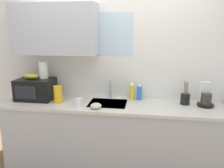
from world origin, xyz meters
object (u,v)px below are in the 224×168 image
at_px(microwave, 36,89).
at_px(dish_soap_bottle_blue, 139,92).
at_px(paper_towel_roll, 43,70).
at_px(coffee_maker, 205,97).
at_px(cereal_canister, 58,94).
at_px(utensil_crock, 185,99).
at_px(banana_bunch, 31,76).
at_px(dish_soap_bottle_yellow, 132,91).
at_px(small_bowl, 96,106).
at_px(mug_white, 79,102).

xyz_separation_m(microwave, dish_soap_bottle_blue, (1.33, 0.17, -0.03)).
bearing_deg(microwave, dish_soap_bottle_blue, 7.21).
bearing_deg(paper_towel_roll, microwave, -152.83).
bearing_deg(paper_towel_roll, coffee_maker, 0.24).
distance_m(microwave, coffee_maker, 2.12).
height_order(cereal_canister, utensil_crock, utensil_crock).
distance_m(microwave, cereal_canister, 0.36).
bearing_deg(banana_bunch, utensil_crock, 2.06).
bearing_deg(paper_towel_roll, utensil_crock, 0.64).
height_order(coffee_maker, dish_soap_bottle_yellow, coffee_maker).
height_order(paper_towel_roll, small_bowl, paper_towel_roll).
bearing_deg(dish_soap_bottle_yellow, mug_white, -149.80).
height_order(microwave, mug_white, microwave).
xyz_separation_m(coffee_maker, small_bowl, (-1.27, -0.31, -0.07)).
relative_size(mug_white, utensil_crock, 0.33).
height_order(paper_towel_roll, dish_soap_bottle_blue, paper_towel_roll).
bearing_deg(mug_white, dish_soap_bottle_yellow, 30.20).
distance_m(coffee_maker, cereal_canister, 1.78).
bearing_deg(dish_soap_bottle_yellow, microwave, -172.57).
bearing_deg(paper_towel_roll, small_bowl, -21.75).
height_order(dish_soap_bottle_yellow, cereal_canister, dish_soap_bottle_yellow).
bearing_deg(banana_bunch, coffee_maker, 1.54).
bearing_deg(dish_soap_bottle_yellow, small_bowl, -132.88).
distance_m(microwave, dish_soap_bottle_yellow, 1.24).
distance_m(cereal_canister, small_bowl, 0.54).
bearing_deg(small_bowl, banana_bunch, 164.51).
bearing_deg(banana_bunch, dish_soap_bottle_blue, 6.89).
bearing_deg(coffee_maker, dish_soap_bottle_yellow, 173.50).
height_order(banana_bunch, small_bowl, banana_bunch).
bearing_deg(small_bowl, dish_soap_bottle_blue, 40.99).
height_order(dish_soap_bottle_blue, utensil_crock, utensil_crock).
xyz_separation_m(microwave, paper_towel_roll, (0.10, 0.05, 0.24)).
distance_m(dish_soap_bottle_yellow, utensil_crock, 0.66).
height_order(microwave, dish_soap_bottle_yellow, microwave).
relative_size(paper_towel_roll, mug_white, 2.32).
relative_size(microwave, mug_white, 4.84).
distance_m(paper_towel_roll, dish_soap_bottle_blue, 1.27).
xyz_separation_m(dish_soap_bottle_yellow, cereal_canister, (-0.89, -0.26, -0.00)).
xyz_separation_m(microwave, small_bowl, (0.85, -0.25, -0.10)).
bearing_deg(mug_white, cereal_canister, 162.87).
xyz_separation_m(microwave, cereal_canister, (0.34, -0.10, -0.03)).
relative_size(dish_soap_bottle_yellow, dish_soap_bottle_blue, 1.08).
relative_size(microwave, small_bowl, 3.54).
relative_size(dish_soap_bottle_yellow, small_bowl, 1.83).
relative_size(paper_towel_roll, dish_soap_bottle_blue, 1.00).
bearing_deg(coffee_maker, microwave, -178.38).
relative_size(cereal_canister, small_bowl, 1.64).
xyz_separation_m(coffee_maker, mug_white, (-1.49, -0.25, -0.06)).
distance_m(microwave, utensil_crock, 1.89).
relative_size(dish_soap_bottle_blue, cereal_canister, 1.03).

